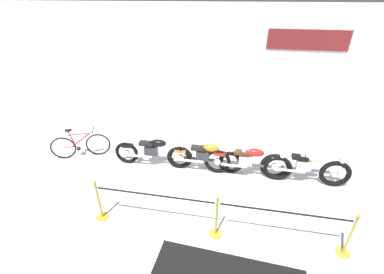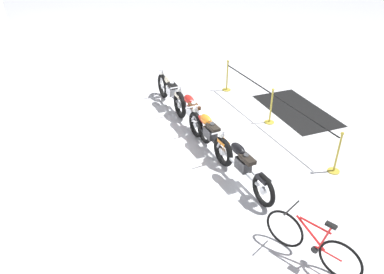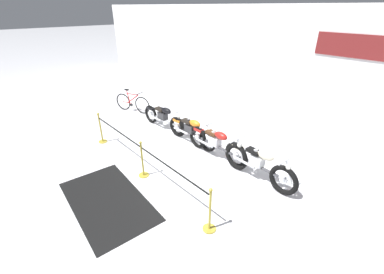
{
  "view_description": "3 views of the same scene",
  "coord_description": "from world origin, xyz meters",
  "px_view_note": "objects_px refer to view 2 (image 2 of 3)",
  "views": [
    {
      "loc": [
        0.16,
        -5.24,
        4.5
      ],
      "look_at": [
        -1.01,
        1.05,
        0.88
      ],
      "focal_mm": 24.0,
      "sensor_mm": 36.0,
      "label": 1
    },
    {
      "loc": [
        -7.67,
        4.4,
        5.11
      ],
      "look_at": [
        -0.57,
        1.19,
        0.47
      ],
      "focal_mm": 35.0,
      "sensor_mm": 36.0,
      "label": 2
    },
    {
      "loc": [
        5.14,
        -4.29,
        4.11
      ],
      "look_at": [
        -0.15,
        0.38,
        0.5
      ],
      "focal_mm": 24.0,
      "sensor_mm": 36.0,
      "label": 3
    }
  ],
  "objects_px": {
    "motorcycle_orange_1": "(209,134)",
    "stanchion_mid_right": "(227,80)",
    "bicycle": "(312,243)",
    "stanchion_mid_left": "(270,111)",
    "motorcycle_cream_3": "(171,92)",
    "floor_banner": "(296,110)",
    "stanchion_far_left": "(298,119)",
    "motorcycle_red_2": "(192,112)",
    "motorcycle_black_0": "(242,165)"
  },
  "relations": [
    {
      "from": "motorcycle_orange_1",
      "to": "stanchion_mid_right",
      "type": "distance_m",
      "value": 3.78
    },
    {
      "from": "bicycle",
      "to": "stanchion_mid_left",
      "type": "height_order",
      "value": "stanchion_mid_left"
    },
    {
      "from": "motorcycle_cream_3",
      "to": "floor_banner",
      "type": "distance_m",
      "value": 3.85
    },
    {
      "from": "motorcycle_cream_3",
      "to": "stanchion_mid_right",
      "type": "xyz_separation_m",
      "value": [
        0.39,
        -2.16,
        -0.12
      ]
    },
    {
      "from": "bicycle",
      "to": "stanchion_far_left",
      "type": "height_order",
      "value": "stanchion_far_left"
    },
    {
      "from": "motorcycle_red_2",
      "to": "stanchion_mid_left",
      "type": "height_order",
      "value": "stanchion_mid_left"
    },
    {
      "from": "stanchion_far_left",
      "to": "motorcycle_black_0",
      "type": "bearing_deg",
      "value": 112.65
    },
    {
      "from": "motorcycle_red_2",
      "to": "floor_banner",
      "type": "relative_size",
      "value": 0.86
    },
    {
      "from": "motorcycle_red_2",
      "to": "floor_banner",
      "type": "height_order",
      "value": "motorcycle_red_2"
    },
    {
      "from": "motorcycle_black_0",
      "to": "stanchion_mid_left",
      "type": "bearing_deg",
      "value": -46.68
    },
    {
      "from": "motorcycle_orange_1",
      "to": "stanchion_far_left",
      "type": "height_order",
      "value": "stanchion_far_left"
    },
    {
      "from": "motorcycle_red_2",
      "to": "stanchion_mid_right",
      "type": "bearing_deg",
      "value": -48.7
    },
    {
      "from": "stanchion_mid_right",
      "to": "stanchion_mid_left",
      "type": "bearing_deg",
      "value": 180.0
    },
    {
      "from": "motorcycle_cream_3",
      "to": "stanchion_far_left",
      "type": "distance_m",
      "value": 3.92
    },
    {
      "from": "motorcycle_orange_1",
      "to": "stanchion_far_left",
      "type": "relative_size",
      "value": 0.42
    },
    {
      "from": "motorcycle_orange_1",
      "to": "floor_banner",
      "type": "height_order",
      "value": "motorcycle_orange_1"
    },
    {
      "from": "motorcycle_cream_3",
      "to": "stanchion_mid_left",
      "type": "height_order",
      "value": "stanchion_mid_left"
    },
    {
      "from": "stanchion_mid_left",
      "to": "motorcycle_black_0",
      "type": "bearing_deg",
      "value": 133.32
    },
    {
      "from": "motorcycle_cream_3",
      "to": "stanchion_mid_right",
      "type": "bearing_deg",
      "value": -79.7
    },
    {
      "from": "stanchion_mid_left",
      "to": "motorcycle_red_2",
      "type": "bearing_deg",
      "value": 73.55
    },
    {
      "from": "motorcycle_red_2",
      "to": "stanchion_mid_right",
      "type": "relative_size",
      "value": 2.25
    },
    {
      "from": "stanchion_far_left",
      "to": "stanchion_mid_right",
      "type": "xyz_separation_m",
      "value": [
        3.66,
        -0.0,
        -0.3
      ]
    },
    {
      "from": "bicycle",
      "to": "stanchion_mid_left",
      "type": "xyz_separation_m",
      "value": [
        4.4,
        -2.22,
        -0.03
      ]
    },
    {
      "from": "motorcycle_red_2",
      "to": "bicycle",
      "type": "distance_m",
      "value": 5.04
    },
    {
      "from": "motorcycle_black_0",
      "to": "motorcycle_orange_1",
      "type": "bearing_deg",
      "value": 1.1
    },
    {
      "from": "motorcycle_black_0",
      "to": "bicycle",
      "type": "bearing_deg",
      "value": 178.97
    },
    {
      "from": "bicycle",
      "to": "stanchion_mid_right",
      "type": "distance_m",
      "value": 7.27
    },
    {
      "from": "motorcycle_black_0",
      "to": "stanchion_mid_left",
      "type": "relative_size",
      "value": 2.2
    },
    {
      "from": "bicycle",
      "to": "stanchion_far_left",
      "type": "bearing_deg",
      "value": -34.2
    },
    {
      "from": "motorcycle_black_0",
      "to": "motorcycle_orange_1",
      "type": "distance_m",
      "value": 1.5
    },
    {
      "from": "stanchion_mid_right",
      "to": "stanchion_far_left",
      "type": "bearing_deg",
      "value": 180.0
    },
    {
      "from": "motorcycle_orange_1",
      "to": "stanchion_far_left",
      "type": "xyz_separation_m",
      "value": [
        -0.59,
        -2.2,
        0.2
      ]
    },
    {
      "from": "motorcycle_orange_1",
      "to": "floor_banner",
      "type": "relative_size",
      "value": 0.78
    },
    {
      "from": "stanchion_mid_left",
      "to": "floor_banner",
      "type": "distance_m",
      "value": 1.28
    },
    {
      "from": "motorcycle_black_0",
      "to": "motorcycle_red_2",
      "type": "bearing_deg",
      "value": -0.57
    },
    {
      "from": "motorcycle_cream_3",
      "to": "bicycle",
      "type": "bearing_deg",
      "value": 179.55
    },
    {
      "from": "stanchion_far_left",
      "to": "stanchion_mid_left",
      "type": "xyz_separation_m",
      "value": [
        1.14,
        -0.0,
        -0.3
      ]
    },
    {
      "from": "motorcycle_orange_1",
      "to": "floor_banner",
      "type": "distance_m",
      "value": 3.53
    },
    {
      "from": "motorcycle_black_0",
      "to": "floor_banner",
      "type": "xyz_separation_m",
      "value": [
        2.36,
        -3.37,
        -0.46
      ]
    },
    {
      "from": "bicycle",
      "to": "floor_banner",
      "type": "xyz_separation_m",
      "value": [
        4.71,
        -3.41,
        -0.39
      ]
    },
    {
      "from": "motorcycle_orange_1",
      "to": "motorcycle_cream_3",
      "type": "height_order",
      "value": "motorcycle_cream_3"
    },
    {
      "from": "motorcycle_orange_1",
      "to": "bicycle",
      "type": "bearing_deg",
      "value": 179.8
    },
    {
      "from": "motorcycle_red_2",
      "to": "stanchion_mid_left",
      "type": "bearing_deg",
      "value": -106.45
    },
    {
      "from": "bicycle",
      "to": "motorcycle_black_0",
      "type": "bearing_deg",
      "value": -1.03
    },
    {
      "from": "motorcycle_cream_3",
      "to": "stanchion_mid_left",
      "type": "relative_size",
      "value": 2.18
    },
    {
      "from": "motorcycle_cream_3",
      "to": "stanchion_mid_left",
      "type": "distance_m",
      "value": 3.04
    },
    {
      "from": "motorcycle_cream_3",
      "to": "stanchion_mid_left",
      "type": "xyz_separation_m",
      "value": [
        -2.13,
        -2.16,
        -0.12
      ]
    },
    {
      "from": "motorcycle_red_2",
      "to": "bicycle",
      "type": "relative_size",
      "value": 1.45
    },
    {
      "from": "stanchion_mid_left",
      "to": "motorcycle_cream_3",
      "type": "bearing_deg",
      "value": 45.5
    },
    {
      "from": "motorcycle_black_0",
      "to": "motorcycle_cream_3",
      "type": "relative_size",
      "value": 1.01
    }
  ]
}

